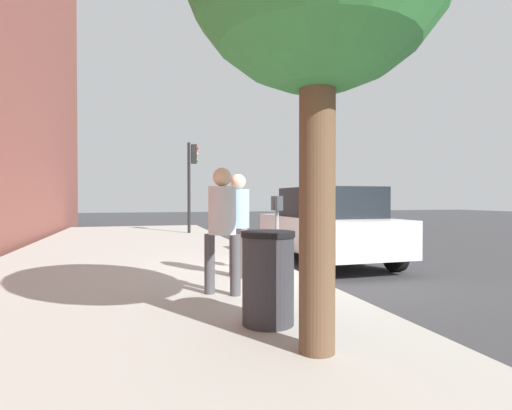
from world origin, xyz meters
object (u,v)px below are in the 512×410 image
pedestrian_at_meter (238,216)px  traffic_signal (192,172)px  parked_sedan_near (327,225)px  trash_bin (268,277)px  parking_meter (277,218)px  pedestrian_bystander (222,219)px

pedestrian_at_meter → traffic_signal: traffic_signal is taller
parked_sedan_near → trash_bin: bearing=147.5°
parking_meter → pedestrian_bystander: pedestrian_bystander is taller
parking_meter → parked_sedan_near: (1.69, -1.81, -0.27)m
pedestrian_bystander → parked_sedan_near: pedestrian_bystander is taller
pedestrian_at_meter → traffic_signal: (9.53, -0.37, 1.36)m
pedestrian_at_meter → trash_bin: (-2.78, 0.33, -0.56)m
traffic_signal → parking_meter: bearing=-177.7°
pedestrian_bystander → trash_bin: pedestrian_bystander is taller
traffic_signal → pedestrian_at_meter: bearing=177.8°
pedestrian_bystander → trash_bin: 1.61m
pedestrian_at_meter → parked_sedan_near: 3.13m
parked_sedan_near → traffic_signal: 8.24m
parking_meter → pedestrian_at_meter: (-0.08, 0.75, 0.05)m
parked_sedan_near → trash_bin: parked_sedan_near is taller
pedestrian_at_meter → parked_sedan_near: pedestrian_at_meter is taller
parked_sedan_near → traffic_signal: traffic_signal is taller
traffic_signal → trash_bin: traffic_signal is taller
parked_sedan_near → trash_bin: (-4.54, 2.89, -0.24)m
pedestrian_at_meter → trash_bin: pedestrian_at_meter is taller
parking_meter → traffic_signal: 9.56m
pedestrian_at_meter → trash_bin: bearing=-109.1°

